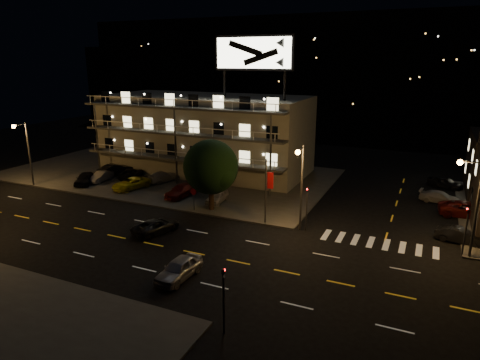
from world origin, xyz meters
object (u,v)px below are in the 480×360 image
at_px(lot_car_2, 131,184).
at_px(lot_car_7, 162,177).
at_px(tree, 210,168).
at_px(road_car_west, 156,226).
at_px(side_car_0, 460,236).
at_px(road_car_east, 179,269).
at_px(lot_car_4, 217,196).

relative_size(lot_car_2, lot_car_7, 1.05).
bearing_deg(tree, lot_car_2, 169.01).
bearing_deg(lot_car_7, tree, 163.30).
xyz_separation_m(lot_car_2, road_car_west, (10.47, -9.69, -0.17)).
xyz_separation_m(lot_car_2, side_car_0, (35.64, -0.71, -0.16)).
height_order(tree, side_car_0, tree).
bearing_deg(road_car_west, road_car_east, 151.10).
xyz_separation_m(lot_car_2, road_car_east, (16.91, -16.03, -0.07)).
height_order(tree, road_car_west, tree).
height_order(lot_car_2, road_car_east, road_car_east).
bearing_deg(road_car_west, tree, -87.83).
height_order(lot_car_4, side_car_0, lot_car_4).
relative_size(side_car_0, road_car_west, 0.86).
distance_m(tree, lot_car_7, 12.99).
height_order(lot_car_2, road_car_west, lot_car_2).
bearing_deg(side_car_0, tree, 105.99).
relative_size(tree, lot_car_7, 1.63).
distance_m(lot_car_2, road_car_west, 14.27).
relative_size(tree, road_car_west, 1.61).
distance_m(lot_car_4, road_car_east, 16.72).
bearing_deg(lot_car_2, road_car_west, -27.43).
bearing_deg(road_car_west, side_car_0, -144.72).
relative_size(tree, lot_car_2, 1.55).
xyz_separation_m(tree, lot_car_2, (-12.22, 2.37, -3.72)).
height_order(side_car_0, road_car_west, side_car_0).
distance_m(lot_car_2, lot_car_4, 11.75).
bearing_deg(road_car_east, lot_car_4, 111.04).
bearing_deg(lot_car_4, road_car_east, -75.95).
height_order(lot_car_4, lot_car_7, lot_car_7).
distance_m(tree, side_car_0, 23.80).
height_order(side_car_0, road_car_east, road_car_east).
distance_m(tree, lot_car_2, 13.00).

